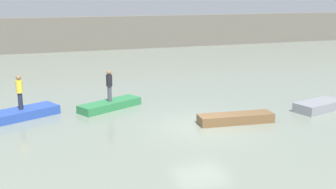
{
  "coord_description": "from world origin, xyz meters",
  "views": [
    {
      "loc": [
        -7.53,
        -17.07,
        5.97
      ],
      "look_at": [
        -0.7,
        2.63,
        0.94
      ],
      "focal_mm": 45.28,
      "sensor_mm": 36.0,
      "label": 1
    }
  ],
  "objects_px": {
    "rowboat_green": "(110,105)",
    "person_yellow_shirt": "(19,90)",
    "rowboat_grey": "(319,106)",
    "rowboat_brown": "(236,118)",
    "person_dark_shirt": "(109,84)",
    "rowboat_blue": "(21,114)"
  },
  "relations": [
    {
      "from": "rowboat_grey",
      "to": "person_dark_shirt",
      "type": "xyz_separation_m",
      "value": [
        -10.2,
        3.89,
        1.1
      ]
    },
    {
      "from": "rowboat_grey",
      "to": "rowboat_blue",
      "type": "bearing_deg",
      "value": 150.56
    },
    {
      "from": "rowboat_blue",
      "to": "person_dark_shirt",
      "type": "distance_m",
      "value": 4.58
    },
    {
      "from": "rowboat_green",
      "to": "person_dark_shirt",
      "type": "distance_m",
      "value": 1.13
    },
    {
      "from": "rowboat_grey",
      "to": "rowboat_brown",
      "type": "bearing_deg",
      "value": 170.26
    },
    {
      "from": "rowboat_grey",
      "to": "person_yellow_shirt",
      "type": "xyz_separation_m",
      "value": [
        -14.63,
        3.64,
        1.14
      ]
    },
    {
      "from": "rowboat_brown",
      "to": "person_yellow_shirt",
      "type": "height_order",
      "value": "person_yellow_shirt"
    },
    {
      "from": "rowboat_blue",
      "to": "rowboat_grey",
      "type": "distance_m",
      "value": 15.08
    },
    {
      "from": "rowboat_green",
      "to": "person_yellow_shirt",
      "type": "bearing_deg",
      "value": 156.06
    },
    {
      "from": "rowboat_blue",
      "to": "rowboat_brown",
      "type": "distance_m",
      "value": 10.39
    },
    {
      "from": "rowboat_blue",
      "to": "rowboat_grey",
      "type": "bearing_deg",
      "value": -39.15
    },
    {
      "from": "rowboat_grey",
      "to": "rowboat_green",
      "type": "bearing_deg",
      "value": 143.66
    },
    {
      "from": "rowboat_green",
      "to": "rowboat_blue",
      "type": "bearing_deg",
      "value": 156.06
    },
    {
      "from": "rowboat_green",
      "to": "person_dark_shirt",
      "type": "bearing_deg",
      "value": 0.0
    },
    {
      "from": "rowboat_green",
      "to": "person_yellow_shirt",
      "type": "distance_m",
      "value": 4.6
    },
    {
      "from": "person_yellow_shirt",
      "to": "person_dark_shirt",
      "type": "relative_size",
      "value": 1.02
    },
    {
      "from": "rowboat_blue",
      "to": "person_yellow_shirt",
      "type": "relative_size",
      "value": 2.08
    },
    {
      "from": "rowboat_green",
      "to": "rowboat_grey",
      "type": "xyz_separation_m",
      "value": [
        10.2,
        -3.89,
        0.04
      ]
    },
    {
      "from": "person_yellow_shirt",
      "to": "rowboat_blue",
      "type": "bearing_deg",
      "value": 0.0
    },
    {
      "from": "rowboat_brown",
      "to": "person_yellow_shirt",
      "type": "xyz_separation_m",
      "value": [
        -9.52,
        4.15,
        1.17
      ]
    },
    {
      "from": "rowboat_brown",
      "to": "person_dark_shirt",
      "type": "relative_size",
      "value": 2.15
    },
    {
      "from": "rowboat_blue",
      "to": "person_dark_shirt",
      "type": "bearing_deg",
      "value": -21.97
    }
  ]
}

